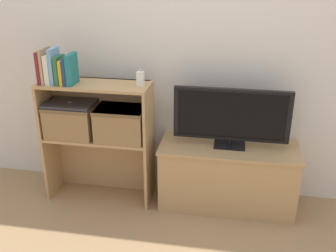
# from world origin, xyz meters

# --- Properties ---
(ground_plane) EXTENTS (16.00, 16.00, 0.00)m
(ground_plane) POSITION_xyz_m (0.00, 0.00, 0.00)
(ground_plane) COLOR #A37F56
(wall_back) EXTENTS (10.00, 0.05, 2.40)m
(wall_back) POSITION_xyz_m (0.00, 0.43, 1.20)
(wall_back) COLOR silver
(wall_back) RESTS_ON ground_plane
(tv_stand) EXTENTS (1.00, 0.41, 0.49)m
(tv_stand) POSITION_xyz_m (0.44, 0.20, 0.24)
(tv_stand) COLOR tan
(tv_stand) RESTS_ON ground_plane
(tv) EXTENTS (0.81, 0.14, 0.43)m
(tv) POSITION_xyz_m (0.44, 0.20, 0.72)
(tv) COLOR black
(tv) RESTS_ON tv_stand
(bookshelf_lower_tier) EXTENTS (0.80, 0.29, 0.51)m
(bookshelf_lower_tier) POSITION_xyz_m (-0.53, 0.20, 0.32)
(bookshelf_lower_tier) COLOR tan
(bookshelf_lower_tier) RESTS_ON ground_plane
(bookshelf_upper_tier) EXTENTS (0.80, 0.29, 0.41)m
(bookshelf_upper_tier) POSITION_xyz_m (-0.53, 0.20, 0.77)
(bookshelf_upper_tier) COLOR tan
(bookshelf_upper_tier) RESTS_ON bookshelf_lower_tier
(book_maroon) EXTENTS (0.03, 0.14, 0.23)m
(book_maroon) POSITION_xyz_m (-0.88, 0.10, 1.03)
(book_maroon) COLOR maroon
(book_maroon) RESTS_ON bookshelf_upper_tier
(book_tan) EXTENTS (0.02, 0.16, 0.25)m
(book_tan) POSITION_xyz_m (-0.86, 0.10, 1.04)
(book_tan) COLOR tan
(book_tan) RESTS_ON bookshelf_upper_tier
(book_ivory) EXTENTS (0.04, 0.15, 0.20)m
(book_ivory) POSITION_xyz_m (-0.82, 0.10, 1.02)
(book_ivory) COLOR silver
(book_ivory) RESTS_ON bookshelf_upper_tier
(book_skyblue) EXTENTS (0.03, 0.15, 0.25)m
(book_skyblue) POSITION_xyz_m (-0.79, 0.10, 1.04)
(book_skyblue) COLOR #709ECC
(book_skyblue) RESTS_ON bookshelf_upper_tier
(book_forest) EXTENTS (0.03, 0.15, 0.19)m
(book_forest) POSITION_xyz_m (-0.76, 0.10, 1.02)
(book_forest) COLOR #286638
(book_forest) RESTS_ON bookshelf_upper_tier
(book_mustard) EXTENTS (0.02, 0.15, 0.17)m
(book_mustard) POSITION_xyz_m (-0.72, 0.10, 1.01)
(book_mustard) COLOR gold
(book_mustard) RESTS_ON bookshelf_upper_tier
(book_navy) EXTENTS (0.02, 0.14, 0.19)m
(book_navy) POSITION_xyz_m (-0.70, 0.10, 1.02)
(book_navy) COLOR navy
(book_navy) RESTS_ON bookshelf_upper_tier
(book_teal) EXTENTS (0.04, 0.14, 0.21)m
(book_teal) POSITION_xyz_m (-0.67, 0.10, 1.03)
(book_teal) COLOR #1E7075
(book_teal) RESTS_ON bookshelf_upper_tier
(baby_monitor) EXTENTS (0.05, 0.03, 0.13)m
(baby_monitor) POSITION_xyz_m (-0.19, 0.14, 0.97)
(baby_monitor) COLOR white
(baby_monitor) RESTS_ON bookshelf_upper_tier
(storage_basket_left) EXTENTS (0.36, 0.26, 0.24)m
(storage_basket_left) POSITION_xyz_m (-0.72, 0.13, 0.64)
(storage_basket_left) COLOR #937047
(storage_basket_left) RESTS_ON bookshelf_lower_tier
(storage_basket_right) EXTENTS (0.36, 0.26, 0.24)m
(storage_basket_right) POSITION_xyz_m (-0.34, 0.13, 0.64)
(storage_basket_right) COLOR #937047
(storage_basket_right) RESTS_ON bookshelf_lower_tier
(laptop) EXTENTS (0.35, 0.24, 0.02)m
(laptop) POSITION_xyz_m (-0.72, 0.13, 0.76)
(laptop) COLOR #2D2D33
(laptop) RESTS_ON storage_basket_left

